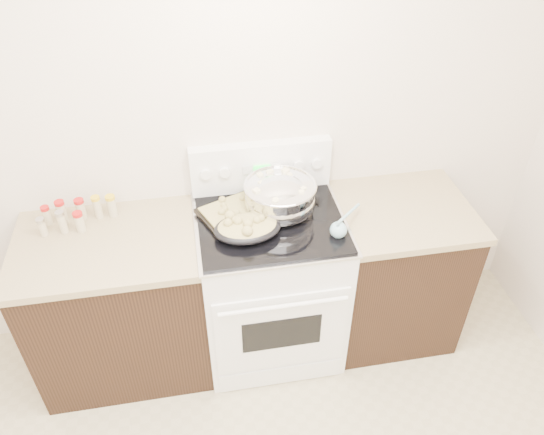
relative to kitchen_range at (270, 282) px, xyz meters
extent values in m
cube|color=silver|center=(-0.35, 0.35, 0.86)|extent=(4.00, 0.05, 2.70)
cube|color=black|center=(-0.83, 0.01, -0.05)|extent=(0.90, 0.64, 0.88)
cube|color=brown|center=(-0.83, 0.01, 0.41)|extent=(0.93, 0.67, 0.04)
cube|color=black|center=(0.73, 0.01, -0.05)|extent=(0.70, 0.64, 0.88)
cube|color=brown|center=(0.73, 0.01, 0.41)|extent=(0.73, 0.67, 0.04)
cube|color=white|center=(0.00, 0.00, -0.03)|extent=(0.76, 0.66, 0.92)
cube|color=white|center=(0.00, -0.34, -0.04)|extent=(0.70, 0.01, 0.55)
cube|color=black|center=(0.00, -0.35, -0.04)|extent=(0.42, 0.01, 0.22)
cylinder|color=white|center=(0.00, -0.38, 0.21)|extent=(0.65, 0.02, 0.02)
cube|color=white|center=(0.00, -0.34, -0.41)|extent=(0.70, 0.01, 0.14)
cube|color=silver|center=(0.00, 0.00, 0.44)|extent=(0.78, 0.68, 0.01)
cube|color=black|center=(0.00, 0.00, 0.45)|extent=(0.74, 0.64, 0.01)
cube|color=white|center=(0.00, 0.29, 0.59)|extent=(0.76, 0.07, 0.28)
cylinder|color=white|center=(-0.30, 0.24, 0.61)|extent=(0.06, 0.02, 0.06)
cylinder|color=white|center=(-0.20, 0.24, 0.61)|extent=(0.06, 0.02, 0.06)
cylinder|color=white|center=(0.20, 0.24, 0.61)|extent=(0.06, 0.02, 0.06)
cylinder|color=white|center=(0.30, 0.24, 0.61)|extent=(0.06, 0.02, 0.06)
cube|color=#19E533|center=(0.00, 0.25, 0.61)|extent=(0.09, 0.00, 0.04)
cube|color=silver|center=(-0.08, 0.25, 0.61)|extent=(0.05, 0.00, 0.05)
cube|color=silver|center=(0.08, 0.25, 0.61)|extent=(0.05, 0.00, 0.05)
ellipsoid|color=silver|center=(0.06, 0.07, 0.53)|extent=(0.41, 0.41, 0.22)
cylinder|color=silver|center=(0.06, 0.07, 0.46)|extent=(0.20, 0.20, 0.01)
torus|color=silver|center=(0.06, 0.07, 0.62)|extent=(0.38, 0.38, 0.02)
cylinder|color=silver|center=(0.06, 0.07, 0.55)|extent=(0.35, 0.35, 0.12)
cylinder|color=brown|center=(0.06, 0.07, 0.60)|extent=(0.33, 0.33, 0.00)
cube|color=#F8EDB7|center=(0.05, 0.08, 0.61)|extent=(0.04, 0.04, 0.03)
cube|color=#F8EDB7|center=(-0.03, 0.11, 0.61)|extent=(0.03, 0.03, 0.02)
cube|color=#F8EDB7|center=(0.13, 0.15, 0.61)|extent=(0.03, 0.03, 0.02)
cube|color=#F8EDB7|center=(-0.02, 0.18, 0.61)|extent=(0.04, 0.04, 0.03)
cube|color=#F8EDB7|center=(0.17, 0.02, 0.61)|extent=(0.03, 0.03, 0.02)
cube|color=#F8EDB7|center=(0.04, 0.20, 0.61)|extent=(0.03, 0.03, 0.02)
cube|color=#F8EDB7|center=(0.01, -0.06, 0.61)|extent=(0.03, 0.03, 0.02)
cube|color=#F8EDB7|center=(0.12, 0.19, 0.61)|extent=(0.03, 0.03, 0.02)
cube|color=#F8EDB7|center=(0.12, 0.20, 0.61)|extent=(0.04, 0.04, 0.03)
cube|color=#F8EDB7|center=(0.16, -0.01, 0.61)|extent=(0.02, 0.02, 0.02)
cube|color=#F8EDB7|center=(0.03, 0.20, 0.61)|extent=(0.03, 0.03, 0.02)
cube|color=#F8EDB7|center=(0.12, 0.19, 0.61)|extent=(0.03, 0.03, 0.03)
cube|color=#F8EDB7|center=(0.12, 0.19, 0.61)|extent=(0.04, 0.04, 0.03)
cube|color=#F8EDB7|center=(0.03, 0.11, 0.61)|extent=(0.03, 0.03, 0.03)
cube|color=#F8EDB7|center=(-0.06, 0.04, 0.61)|extent=(0.04, 0.04, 0.03)
cube|color=#F8EDB7|center=(0.02, -0.05, 0.61)|extent=(0.03, 0.03, 0.02)
cube|color=#F8EDB7|center=(0.05, 0.11, 0.61)|extent=(0.03, 0.03, 0.02)
ellipsoid|color=black|center=(-0.13, -0.10, 0.49)|extent=(0.35, 0.25, 0.08)
ellipsoid|color=tan|center=(-0.13, -0.10, 0.51)|extent=(0.31, 0.23, 0.06)
sphere|color=tan|center=(-0.22, -0.09, 0.54)|extent=(0.04, 0.04, 0.04)
sphere|color=tan|center=(-0.14, -0.17, 0.54)|extent=(0.05, 0.05, 0.05)
sphere|color=tan|center=(-0.21, -0.04, 0.54)|extent=(0.05, 0.05, 0.05)
sphere|color=tan|center=(-0.06, -0.09, 0.54)|extent=(0.04, 0.04, 0.04)
sphere|color=tan|center=(-0.19, -0.08, 0.54)|extent=(0.04, 0.04, 0.04)
sphere|color=tan|center=(-0.13, -0.12, 0.54)|extent=(0.05, 0.05, 0.05)
sphere|color=tan|center=(-0.08, -0.10, 0.54)|extent=(0.04, 0.04, 0.04)
sphere|color=tan|center=(-0.18, -0.09, 0.54)|extent=(0.05, 0.05, 0.05)
cube|color=black|center=(-0.17, 0.09, 0.46)|extent=(0.42, 0.37, 0.02)
cube|color=tan|center=(-0.17, 0.09, 0.48)|extent=(0.38, 0.32, 0.02)
sphere|color=tan|center=(-0.24, 0.06, 0.49)|extent=(0.04, 0.04, 0.04)
sphere|color=tan|center=(-0.23, 0.16, 0.49)|extent=(0.04, 0.04, 0.04)
sphere|color=tan|center=(-0.08, 0.14, 0.49)|extent=(0.04, 0.04, 0.04)
sphere|color=tan|center=(-0.08, 0.13, 0.49)|extent=(0.03, 0.03, 0.03)
sphere|color=tan|center=(-0.06, 0.10, 0.49)|extent=(0.04, 0.04, 0.04)
sphere|color=tan|center=(-0.07, 0.10, 0.49)|extent=(0.03, 0.03, 0.03)
sphere|color=tan|center=(-0.17, 0.04, 0.49)|extent=(0.04, 0.04, 0.04)
sphere|color=tan|center=(-0.12, 0.16, 0.49)|extent=(0.03, 0.03, 0.03)
sphere|color=tan|center=(-0.22, 0.08, 0.49)|extent=(0.04, 0.04, 0.04)
sphere|color=tan|center=(-0.23, 0.12, 0.49)|extent=(0.03, 0.03, 0.03)
cylinder|color=tan|center=(0.12, 0.08, 0.46)|extent=(0.14, 0.20, 0.01)
sphere|color=tan|center=(0.06, -0.01, 0.47)|extent=(0.04, 0.04, 0.04)
sphere|color=#82B2C2|center=(0.31, -0.18, 0.49)|extent=(0.09, 0.09, 0.09)
cylinder|color=#82B2C2|center=(0.38, -0.10, 0.51)|extent=(0.19, 0.22, 0.07)
cylinder|color=#BFB28C|center=(-1.12, 0.20, 0.47)|extent=(0.04, 0.04, 0.09)
cylinder|color=#B21414|center=(-1.12, 0.20, 0.53)|extent=(0.04, 0.04, 0.02)
cylinder|color=#BFB28C|center=(-1.05, 0.20, 0.49)|extent=(0.05, 0.05, 0.11)
cylinder|color=#B21414|center=(-1.05, 0.20, 0.55)|extent=(0.05, 0.05, 0.02)
cylinder|color=#BFB28C|center=(-0.96, 0.21, 0.48)|extent=(0.05, 0.05, 0.10)
cylinder|color=#B21414|center=(-0.96, 0.21, 0.54)|extent=(0.05, 0.05, 0.02)
cylinder|color=#BFB28C|center=(-0.87, 0.21, 0.49)|extent=(0.04, 0.04, 0.11)
cylinder|color=gold|center=(-0.87, 0.21, 0.55)|extent=(0.05, 0.05, 0.02)
cylinder|color=#BFB28C|center=(-0.80, 0.21, 0.48)|extent=(0.05, 0.05, 0.11)
cylinder|color=gold|center=(-0.80, 0.21, 0.55)|extent=(0.05, 0.05, 0.02)
cylinder|color=#BFB28C|center=(-1.13, 0.11, 0.47)|extent=(0.04, 0.04, 0.09)
cylinder|color=#B2B2B7|center=(-1.13, 0.11, 0.52)|extent=(0.04, 0.04, 0.02)
cylinder|color=#BFB28C|center=(-1.04, 0.11, 0.48)|extent=(0.04, 0.04, 0.11)
cylinder|color=#B2B2B7|center=(-1.04, 0.11, 0.55)|extent=(0.04, 0.04, 0.02)
cylinder|color=#BFB28C|center=(-0.95, 0.11, 0.48)|extent=(0.05, 0.05, 0.10)
cylinder|color=#B21414|center=(-0.95, 0.11, 0.54)|extent=(0.05, 0.05, 0.02)
camera|label=1|loc=(-0.36, -2.10, 2.15)|focal=35.00mm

